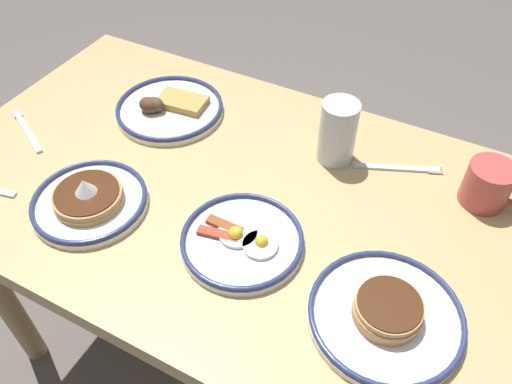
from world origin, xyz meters
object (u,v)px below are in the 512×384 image
object	(u,v)px
plate_center_pancakes	(89,200)
plate_far_side	(386,314)
drinking_glass	(337,135)
fork_near	(27,130)
fork_far	(399,168)
plate_near_main	(169,108)
plate_far_companion	(242,240)
coffee_mug	(489,184)

from	to	relation	value
plate_center_pancakes	plate_far_side	distance (m)	0.62
drinking_glass	fork_near	distance (m)	0.74
plate_center_pancakes	fork_far	world-z (taller)	plate_center_pancakes
plate_near_main	plate_center_pancakes	bearing A→B (deg)	95.92
plate_center_pancakes	plate_far_companion	distance (m)	0.33
fork_far	plate_far_side	bearing A→B (deg)	103.28
plate_near_main	fork_near	size ratio (longest dim) A/B	1.51
coffee_mug	fork_near	xyz separation A→B (m)	(1.01, 0.27, -0.04)
plate_far_companion	coffee_mug	size ratio (longest dim) A/B	1.88
plate_near_main	fork_far	distance (m)	0.57
plate_near_main	plate_far_side	xyz separation A→B (m)	(-0.66, 0.31, 0.00)
plate_near_main	plate_center_pancakes	distance (m)	0.34
plate_near_main	plate_far_side	size ratio (longest dim) A/B	1.00
plate_far_companion	fork_near	size ratio (longest dim) A/B	1.36
plate_center_pancakes	coffee_mug	xyz separation A→B (m)	(-0.71, -0.39, 0.03)
plate_center_pancakes	fork_near	xyz separation A→B (m)	(0.30, -0.12, -0.01)
plate_far_companion	plate_near_main	bearing A→B (deg)	-37.80
plate_near_main	drinking_glass	xyz separation A→B (m)	(-0.43, -0.04, 0.05)
plate_near_main	drinking_glass	distance (m)	0.43
plate_center_pancakes	fork_far	bearing A→B (deg)	-142.83
coffee_mug	drinking_glass	distance (m)	0.32
plate_near_main	fork_far	size ratio (longest dim) A/B	1.42
plate_center_pancakes	drinking_glass	xyz separation A→B (m)	(-0.39, -0.37, 0.05)
plate_near_main	plate_far_companion	distance (m)	0.46
plate_far_companion	fork_far	distance (m)	0.40
plate_near_main	drinking_glass	size ratio (longest dim) A/B	1.81
plate_far_side	drinking_glass	xyz separation A→B (m)	(0.23, -0.35, 0.05)
plate_far_companion	drinking_glass	bearing A→B (deg)	-101.46
plate_near_main	plate_far_side	bearing A→B (deg)	154.68
fork_far	drinking_glass	bearing A→B (deg)	11.84
plate_far_companion	plate_far_side	bearing A→B (deg)	174.23
fork_near	plate_far_companion	bearing A→B (deg)	174.40
plate_near_main	coffee_mug	size ratio (longest dim) A/B	2.09
fork_near	fork_far	xyz separation A→B (m)	(-0.83, -0.29, -0.00)
plate_near_main	fork_far	bearing A→B (deg)	-173.37
plate_far_companion	plate_far_side	size ratio (longest dim) A/B	0.89
plate_far_side	coffee_mug	bearing A→B (deg)	-104.39
plate_near_main	drinking_glass	world-z (taller)	drinking_glass
plate_far_companion	fork_far	bearing A→B (deg)	-120.67
drinking_glass	coffee_mug	bearing A→B (deg)	-176.87
plate_center_pancakes	plate_far_companion	world-z (taller)	plate_center_pancakes
plate_center_pancakes	fork_far	xyz separation A→B (m)	(-0.53, -0.40, -0.01)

